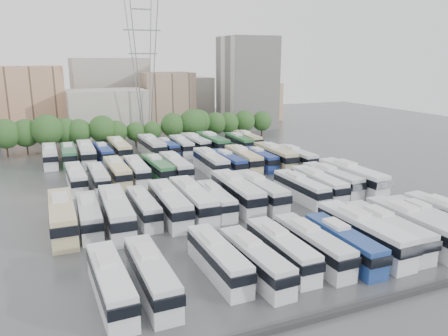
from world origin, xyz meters
name	(u,v)px	position (x,y,z in m)	size (l,w,h in m)	color
ground	(211,196)	(0.00, 0.00, 0.00)	(220.00, 220.00, 0.00)	#424447
parapet	(355,308)	(0.00, -33.00, 0.25)	(56.00, 0.50, 0.50)	#2D2D30
tree_line	(137,127)	(-2.04, 42.07, 4.49)	(66.26, 7.98, 8.50)	black
city_buildings	(96,102)	(-7.46, 71.86, 7.87)	(102.00, 35.00, 20.00)	#9E998E
apartment_tower	(247,83)	(34.00, 58.00, 13.00)	(14.00, 14.00, 26.00)	silver
electricity_pylon	(144,64)	(2.00, 50.00, 18.66)	(9.00, 6.91, 33.83)	slate
bus_r0_s1	(111,282)	(-18.32, -23.72, 1.76)	(2.77, 11.51, 3.59)	silver
bus_r0_s2	(151,275)	(-14.82, -23.76, 1.79)	(2.61, 11.63, 3.65)	silver
bus_r0_s4	(218,258)	(-8.13, -22.91, 1.73)	(2.57, 11.24, 3.52)	silver
bus_r0_s5	(255,260)	(-5.07, -24.63, 1.71)	(2.88, 11.22, 3.49)	silver
bus_r0_s6	(282,249)	(-1.49, -23.44, 1.73)	(2.48, 11.23, 3.52)	silver
bus_r0_s7	(312,245)	(1.86, -23.88, 1.77)	(2.65, 11.54, 3.61)	silver
bus_r0_s8	(343,243)	(5.04, -24.74, 1.73)	(2.69, 11.29, 3.53)	navy
bus_r0_s9	(363,233)	(8.37, -23.84, 2.00)	(3.05, 13.06, 4.08)	silver
bus_r0_s10	(387,230)	(11.48, -23.96, 1.86)	(2.78, 12.13, 3.80)	silver
bus_r0_s11	(412,225)	(14.89, -24.25, 1.96)	(2.84, 12.72, 3.99)	silver
bus_r0_s12	(425,220)	(18.25, -22.96, 1.70)	(2.97, 11.13, 3.46)	silver
bus_r1_s0	(62,216)	(-21.21, -5.99, 2.03)	(3.04, 13.24, 4.14)	#C7B989
bus_r1_s1	(89,215)	(-18.17, -6.08, 1.76)	(2.89, 11.49, 3.58)	silver
bus_r1_s2	(116,212)	(-15.07, -7.01, 2.06)	(3.35, 13.45, 4.19)	silver
bus_r1_s3	(143,207)	(-11.42, -5.59, 1.70)	(2.43, 11.03, 3.46)	silver
bus_r1_s4	(169,203)	(-8.20, -6.36, 1.99)	(3.06, 12.94, 4.04)	silver
bus_r1_s5	(193,200)	(-4.94, -6.22, 2.02)	(2.99, 13.14, 4.11)	silver
bus_r1_s6	(216,199)	(-1.67, -6.29, 1.66)	(2.81, 10.87, 3.38)	silver
bus_r1_s7	(237,192)	(1.78, -5.50, 2.06)	(3.30, 13.47, 4.20)	silver
bus_r1_s8	(259,191)	(5.04, -6.00, 1.97)	(2.92, 12.79, 4.00)	silver
bus_r1_s10	(301,188)	(11.57, -6.54, 1.78)	(2.69, 11.62, 3.64)	silver
bus_r1_s11	(318,184)	(15.00, -5.98, 1.86)	(3.02, 12.18, 3.80)	white
bus_r1_s12	(332,179)	(18.31, -4.83, 1.87)	(3.15, 12.26, 3.82)	silver
bus_r1_s13	(352,177)	(21.53, -5.55, 2.10)	(3.33, 13.69, 4.27)	white
bus_r2_s1	(76,178)	(-18.17, 12.23, 1.75)	(2.65, 11.39, 3.56)	silver
bus_r2_s2	(99,178)	(-14.88, 10.85, 1.71)	(2.43, 11.10, 3.48)	silver
bus_r2_s3	(117,172)	(-11.64, 12.76, 1.89)	(2.86, 12.29, 3.84)	beige
bus_r2_s4	(137,170)	(-8.36, 12.92, 1.81)	(2.78, 11.77, 3.68)	silver
bus_r2_s5	(158,169)	(-4.89, 12.46, 1.86)	(3.19, 12.21, 3.80)	#30703D
bus_r2_s6	(176,167)	(-1.78, 12.20, 1.93)	(2.83, 12.52, 3.92)	silver
bus_r2_s8	(211,162)	(4.93, 12.70, 1.97)	(3.23, 12.89, 4.02)	silver
bus_r2_s9	(228,162)	(8.21, 12.39, 1.78)	(2.72, 11.61, 3.63)	navy
bus_r2_s10	(243,159)	(11.46, 12.91, 1.95)	(3.37, 12.81, 3.98)	beige
bus_r2_s11	(260,159)	(15.00, 12.91, 1.71)	(2.54, 11.14, 3.49)	navy
bus_r2_s12	(275,156)	(18.08, 12.73, 2.00)	(3.02, 13.05, 4.08)	tan
bus_r2_s13	(295,157)	(21.47, 10.81, 1.84)	(2.68, 11.94, 3.74)	silver
bus_r3_s0	(50,155)	(-21.46, 30.69, 1.84)	(2.69, 11.99, 3.76)	silver
bus_r3_s1	(69,155)	(-18.06, 29.92, 1.85)	(2.95, 12.08, 3.77)	#307149
bus_r3_s2	(86,153)	(-14.82, 29.48, 1.99)	(3.10, 12.98, 4.05)	silver
bus_r3_s3	(103,153)	(-11.56, 29.50, 1.70)	(2.75, 11.08, 3.45)	navy
bus_r3_s4	(119,149)	(-8.16, 31.00, 1.99)	(3.12, 13.00, 4.06)	beige
bus_r3_s6	(152,146)	(-1.48, 30.52, 2.05)	(3.25, 13.40, 4.18)	silver
bus_r3_s7	(167,147)	(1.62, 30.04, 1.68)	(2.95, 11.03, 3.43)	navy
bus_r3_s8	(182,146)	(4.98, 30.19, 1.80)	(2.91, 11.78, 3.67)	silver
bus_r3_s9	(195,144)	(8.30, 30.71, 1.89)	(3.17, 12.36, 3.85)	silver
bus_r3_s10	(212,143)	(11.68, 29.02, 2.05)	(3.15, 13.33, 4.17)	#2C673C
bus_r3_s12	(239,142)	(18.11, 29.06, 1.76)	(2.76, 11.47, 3.58)	#2D6B3C
bus_r3_s13	(247,140)	(21.27, 31.24, 1.74)	(2.65, 11.34, 3.55)	#C5BA87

